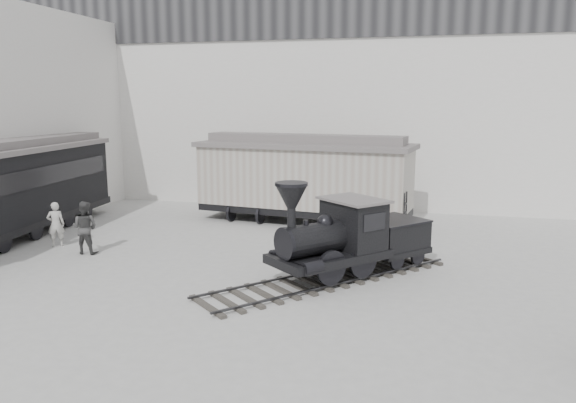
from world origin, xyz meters
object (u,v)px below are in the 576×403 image
(boxcar, at_px, (304,177))
(visitor_a, at_px, (56,224))
(visitor_b, at_px, (85,228))
(locomotive, at_px, (346,242))

(boxcar, xyz_separation_m, visitor_a, (-7.72, -6.11, -1.17))
(boxcar, xyz_separation_m, visitor_b, (-6.15, -6.69, -1.07))
(locomotive, distance_m, visitor_b, 9.00)
(visitor_a, distance_m, visitor_b, 1.68)
(boxcar, bearing_deg, locomotive, -60.30)
(locomotive, relative_size, visitor_a, 4.55)
(boxcar, bearing_deg, visitor_b, -124.69)
(boxcar, distance_m, visitor_a, 9.92)
(locomotive, relative_size, boxcar, 0.77)
(visitor_a, height_order, visitor_b, visitor_b)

